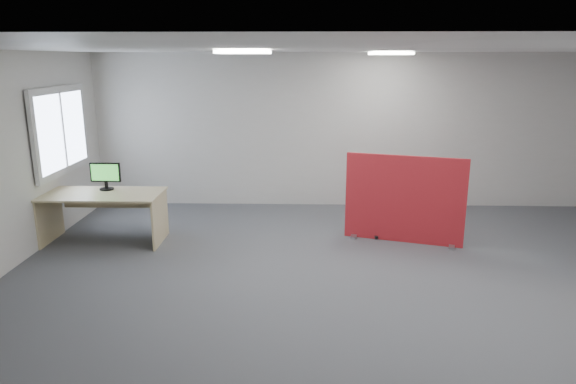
{
  "coord_description": "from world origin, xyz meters",
  "views": [
    {
      "loc": [
        -0.82,
        -5.56,
        2.6
      ],
      "look_at": [
        -0.99,
        0.56,
        1.0
      ],
      "focal_mm": 32.0,
      "sensor_mm": 36.0,
      "label": 1
    }
  ],
  "objects_px": {
    "office_chair": "(381,199)",
    "monitor_second": "(105,175)",
    "red_divider": "(404,200)",
    "second_desk": "(104,204)"
  },
  "relations": [
    {
      "from": "monitor_second",
      "to": "second_desk",
      "type": "bearing_deg",
      "value": -84.91
    },
    {
      "from": "office_chair",
      "to": "red_divider",
      "type": "bearing_deg",
      "value": -34.66
    },
    {
      "from": "second_desk",
      "to": "office_chair",
      "type": "relative_size",
      "value": 1.73
    },
    {
      "from": "red_divider",
      "to": "second_desk",
      "type": "xyz_separation_m",
      "value": [
        -4.33,
        -0.08,
        -0.07
      ]
    },
    {
      "from": "office_chair",
      "to": "monitor_second",
      "type": "bearing_deg",
      "value": -161.25
    },
    {
      "from": "monitor_second",
      "to": "office_chair",
      "type": "height_order",
      "value": "monitor_second"
    },
    {
      "from": "second_desk",
      "to": "monitor_second",
      "type": "height_order",
      "value": "monitor_second"
    },
    {
      "from": "red_divider",
      "to": "office_chair",
      "type": "xyz_separation_m",
      "value": [
        -0.28,
        0.33,
        -0.08
      ]
    },
    {
      "from": "red_divider",
      "to": "monitor_second",
      "type": "relative_size",
      "value": 3.72
    },
    {
      "from": "second_desk",
      "to": "monitor_second",
      "type": "distance_m",
      "value": 0.43
    }
  ]
}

